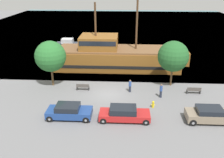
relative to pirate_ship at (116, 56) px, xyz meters
name	(u,v)px	position (x,y,z in m)	size (l,w,h in m)	color
ground_plane	(108,95)	(-0.56, -9.77, -1.83)	(160.00, 160.00, 0.00)	slate
water_surface	(119,27)	(-0.56, 34.23, -1.83)	(80.00, 80.00, 0.00)	teal
pirate_ship	(116,56)	(0.00, 0.00, 0.00)	(19.73, 5.72, 10.84)	brown
moored_boat_dockside	(69,44)	(-9.70, 11.37, -1.16)	(5.41, 2.16, 1.78)	#2D333D
parked_car_curb_front	(210,115)	(9.60, -15.15, -1.10)	(4.56, 1.99, 1.46)	#7F705B
parked_car_curb_mid	(124,114)	(1.41, -15.30, -1.15)	(4.87, 1.92, 1.39)	#B21E1E
parked_car_curb_rear	(69,111)	(-3.98, -15.18, -1.13)	(4.38, 1.99, 1.40)	navy
fire_hydrant	(153,104)	(4.46, -12.66, -1.42)	(0.42, 0.25, 0.76)	yellow
bench_promenade_east	(83,87)	(-3.70, -8.64, -1.40)	(1.57, 0.45, 0.85)	#4C4742
bench_promenade_west	(194,90)	(9.62, -8.95, -1.40)	(1.64, 0.45, 0.85)	#4C4742
pedestrian_walking_near	(161,91)	(5.58, -10.13, -0.99)	(0.32, 0.32, 1.67)	#232838
pedestrian_walking_far	(130,86)	(2.05, -8.80, -1.06)	(0.32, 0.32, 1.55)	#232838
tree_row_east	(50,56)	(-7.79, -7.33, 2.02)	(3.83, 3.83, 5.78)	brown
tree_row_mideast	(173,56)	(7.30, -6.52, 2.02)	(3.82, 3.82, 5.78)	brown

